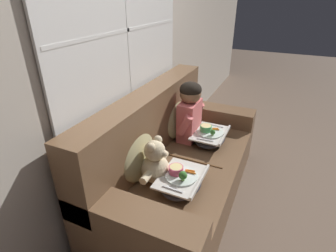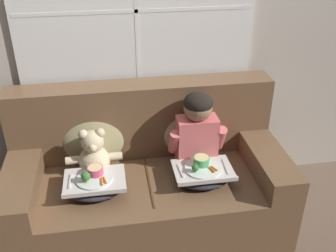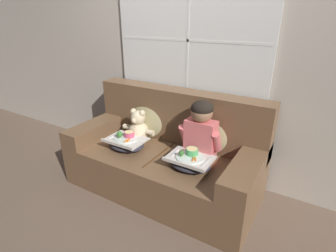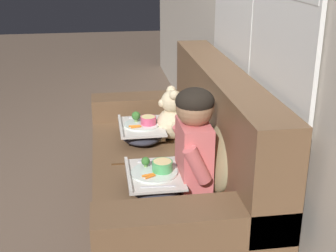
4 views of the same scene
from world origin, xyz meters
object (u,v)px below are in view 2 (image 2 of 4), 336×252
Objects in this scene: child_figure at (197,127)px; throw_pillow_behind_teddy at (93,136)px; lap_tray_teddy at (95,185)px; teddy_bear at (94,156)px; lap_tray_child at (203,174)px; couch at (147,178)px; throw_pillow_behind_child at (192,128)px.

throw_pillow_behind_teddy is at bearing 167.87° from child_figure.
lap_tray_teddy is at bearing -163.77° from child_figure.
throw_pillow_behind_teddy is at bearing 90.03° from teddy_bear.
child_figure is 0.76m from lap_tray_teddy.
child_figure is 1.43× the size of lap_tray_teddy.
teddy_bear is 0.97× the size of lap_tray_child.
couch reaches higher than lap_tray_teddy.
lap_tray_teddy is (-0.69, -0.00, -0.00)m from lap_tray_child.
child_figure is 0.71m from teddy_bear.
lap_tray_child is at bearing -90.11° from throw_pillow_behind_child.
throw_pillow_behind_teddy is 0.79m from lap_tray_child.
throw_pillow_behind_child is 1.18× the size of lap_tray_child.
child_figure is (0.69, -0.15, 0.09)m from throw_pillow_behind_teddy.
lap_tray_child is (-0.00, -0.35, -0.15)m from throw_pillow_behind_child.
couch is at bearing -25.07° from throw_pillow_behind_teddy.
lap_tray_teddy is (-0.69, -0.35, -0.15)m from throw_pillow_behind_child.
throw_pillow_behind_child is 0.69m from throw_pillow_behind_teddy.
child_figure reaches higher than couch.
couch is 0.47m from throw_pillow_behind_teddy.
teddy_bear reaches higher than lap_tray_teddy.
throw_pillow_behind_child is 1.18× the size of lap_tray_teddy.
throw_pillow_behind_teddy is 1.18× the size of lap_tray_teddy.
child_figure is at bearing 89.82° from lap_tray_child.
teddy_bear is 0.97× the size of lap_tray_teddy.
throw_pillow_behind_child reaches higher than lap_tray_teddy.
throw_pillow_behind_child is at bearing 90.00° from child_figure.
lap_tray_teddy is (-0.00, -0.20, -0.09)m from teddy_bear.
child_figure reaches higher than lap_tray_child.
child_figure reaches higher than throw_pillow_behind_child.
teddy_bear is at bearing -89.97° from throw_pillow_behind_teddy.
lap_tray_child is at bearing -15.93° from teddy_bear.
throw_pillow_behind_child is at bearing 89.89° from lap_tray_child.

